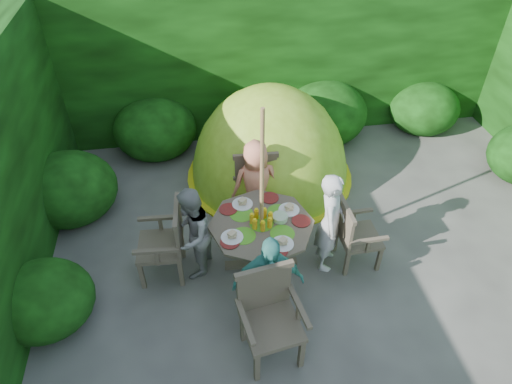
{
  "coord_description": "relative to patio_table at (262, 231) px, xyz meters",
  "views": [
    {
      "loc": [
        -1.57,
        -3.09,
        4.32
      ],
      "look_at": [
        -0.93,
        0.99,
        0.85
      ],
      "focal_mm": 32.0,
      "sensor_mm": 36.0,
      "label": 1
    }
  ],
  "objects": [
    {
      "name": "ground",
      "position": [
        0.92,
        -0.59,
        -0.6
      ],
      "size": [
        60.0,
        60.0,
        0.0
      ],
      "primitive_type": "plane",
      "color": "#45433E",
      "rests_on": "ground"
    },
    {
      "name": "child_back",
      "position": [
        0.06,
        0.8,
        0.04
      ],
      "size": [
        0.65,
        0.45,
        1.27
      ],
      "primitive_type": "imported",
      "rotation": [
        0.0,
        0.0,
        3.22
      ],
      "color": "#FE9169",
      "rests_on": "ground"
    },
    {
      "name": "garden_chair_right",
      "position": [
        1.09,
        -0.09,
        -0.13
      ],
      "size": [
        0.49,
        0.54,
        0.88
      ],
      "rotation": [
        0.0,
        0.0,
        1.6
      ],
      "color": "#483D2F",
      "rests_on": "ground"
    },
    {
      "name": "hedge_enclosure",
      "position": [
        0.92,
        0.74,
        0.65
      ],
      "size": [
        9.0,
        9.0,
        2.5
      ],
      "color": "black",
      "rests_on": "ground"
    },
    {
      "name": "garden_chair_back",
      "position": [
        0.08,
        1.09,
        -0.08
      ],
      "size": [
        0.61,
        0.55,
        0.98
      ],
      "rotation": [
        0.0,
        0.0,
        3.1
      ],
      "color": "#483D2F",
      "rests_on": "ground"
    },
    {
      "name": "garden_chair_left",
      "position": [
        -1.1,
        0.08,
        -0.08
      ],
      "size": [
        0.55,
        0.61,
        0.97
      ],
      "rotation": [
        0.0,
        0.0,
        -1.64
      ],
      "color": "#483D2F",
      "rests_on": "ground"
    },
    {
      "name": "patio_table",
      "position": [
        0.0,
        0.0,
        0.0
      ],
      "size": [
        1.31,
        1.31,
        0.85
      ],
      "rotation": [
        0.0,
        0.0,
        -0.08
      ],
      "color": "#483D2F",
      "rests_on": "ground"
    },
    {
      "name": "child_front",
      "position": [
        -0.07,
        -0.8,
        0.03
      ],
      "size": [
        0.74,
        0.32,
        1.27
      ],
      "primitive_type": "imported",
      "rotation": [
        0.0,
        0.0,
        -0.01
      ],
      "color": "teal",
      "rests_on": "ground"
    },
    {
      "name": "child_right",
      "position": [
        0.79,
        -0.06,
        0.07
      ],
      "size": [
        0.47,
        0.57,
        1.34
      ],
      "primitive_type": "imported",
      "rotation": [
        0.0,
        0.0,
        1.22
      ],
      "color": "silver",
      "rests_on": "ground"
    },
    {
      "name": "dome_tent",
      "position": [
        0.42,
        1.77,
        -0.6
      ],
      "size": [
        3.0,
        3.0,
        2.87
      ],
      "rotation": [
        0.0,
        0.0,
        -0.34
      ],
      "color": "#91BB24",
      "rests_on": "ground"
    },
    {
      "name": "parasol_pole",
      "position": [
        -0.0,
        -0.0,
        0.5
      ],
      "size": [
        0.05,
        0.05,
        2.2
      ],
      "primitive_type": "cylinder",
      "rotation": [
        0.0,
        0.0,
        -0.08
      ],
      "color": "olive",
      "rests_on": "ground"
    },
    {
      "name": "child_left",
      "position": [
        -0.8,
        0.06,
        0.01
      ],
      "size": [
        0.62,
        0.71,
        1.22
      ],
      "primitive_type": "imported",
      "rotation": [
        0.0,
        0.0,
        -1.89
      ],
      "color": "gray",
      "rests_on": "ground"
    },
    {
      "name": "garden_chair_front",
      "position": [
        -0.11,
        -1.09,
        -0.07
      ],
      "size": [
        0.68,
        0.62,
        1.0
      ],
      "rotation": [
        0.0,
        0.0,
        0.16
      ],
      "color": "#483D2F",
      "rests_on": "ground"
    }
  ]
}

